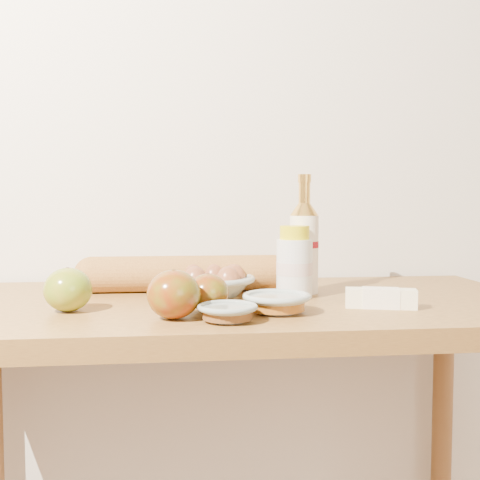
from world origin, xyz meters
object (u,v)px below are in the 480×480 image
(egg_bowl, at_px, (213,283))
(baguette, at_px, (184,274))
(table, at_px, (238,361))
(cream_bottle, at_px, (294,264))
(bourbon_bottle, at_px, (304,245))

(egg_bowl, distance_m, baguette, 0.08)
(egg_bowl, bearing_deg, baguette, 135.99)
(table, distance_m, cream_bottle, 0.22)
(bourbon_bottle, distance_m, baguette, 0.26)
(bourbon_bottle, distance_m, egg_bowl, 0.21)
(bourbon_bottle, height_order, cream_bottle, bourbon_bottle)
(table, height_order, bourbon_bottle, bourbon_bottle)
(bourbon_bottle, relative_size, baguette, 0.54)
(cream_bottle, bearing_deg, baguette, 132.33)
(table, bearing_deg, baguette, 132.71)
(table, xyz_separation_m, egg_bowl, (-0.05, 0.06, 0.15))
(bourbon_bottle, height_order, baguette, bourbon_bottle)
(egg_bowl, bearing_deg, bourbon_bottle, 1.64)
(bourbon_bottle, distance_m, cream_bottle, 0.07)
(table, distance_m, bourbon_bottle, 0.28)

